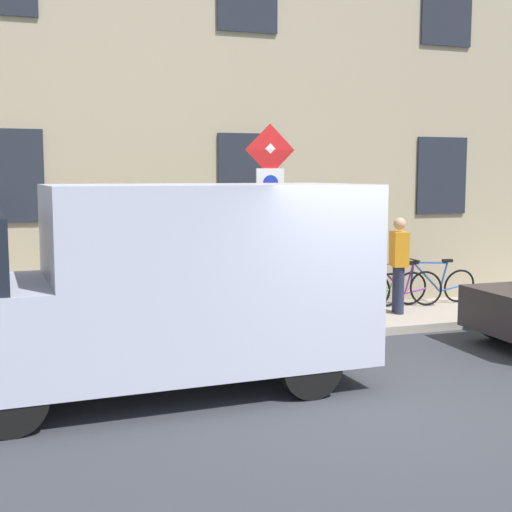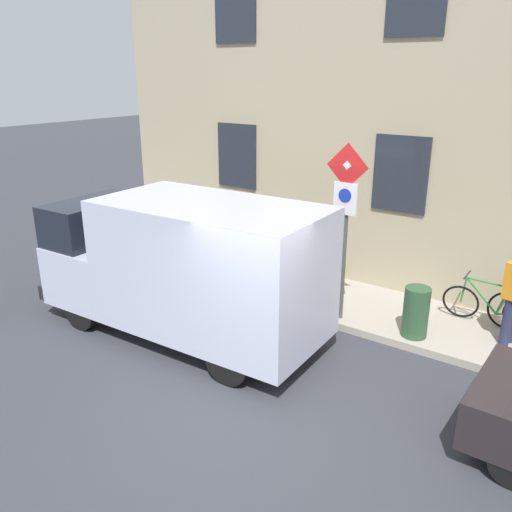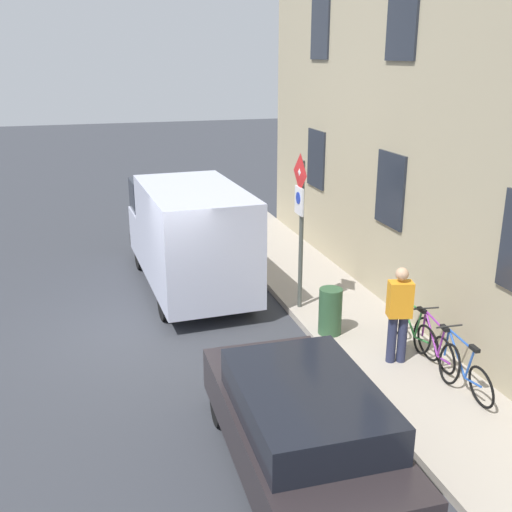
% 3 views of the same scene
% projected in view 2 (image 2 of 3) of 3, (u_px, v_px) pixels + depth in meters
% --- Properties ---
extents(ground_plane, '(80.00, 80.00, 0.00)m').
position_uv_depth(ground_plane, '(252.00, 413.00, 7.38)').
color(ground_plane, '#33353C').
extents(sidewalk_slab, '(2.09, 16.67, 0.14)m').
position_uv_depth(sidewalk_slab, '(370.00, 309.00, 10.41)').
color(sidewalk_slab, '#A69C8F').
rests_on(sidewalk_slab, ground_plane).
extents(building_facade, '(0.75, 14.67, 8.11)m').
position_uv_depth(building_facade, '(415.00, 96.00, 10.15)').
color(building_facade, tan).
rests_on(building_facade, ground_plane).
extents(sign_post_stacked, '(0.15, 0.56, 3.12)m').
position_uv_depth(sign_post_stacked, '(345.00, 209.00, 9.19)').
color(sign_post_stacked, '#474C47').
rests_on(sign_post_stacked, sidewalk_slab).
extents(delivery_van, '(2.22, 5.41, 2.50)m').
position_uv_depth(delivery_van, '(184.00, 265.00, 9.16)').
color(delivery_van, silver).
rests_on(delivery_van, ground_plane).
extents(bicycle_green, '(0.46, 1.71, 0.89)m').
position_uv_depth(bicycle_green, '(490.00, 306.00, 9.51)').
color(bicycle_green, black).
rests_on(bicycle_green, sidewalk_slab).
extents(litter_bin, '(0.44, 0.44, 0.90)m').
position_uv_depth(litter_bin, '(416.00, 312.00, 9.09)').
color(litter_bin, '#2D5133').
rests_on(litter_bin, sidewalk_slab).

